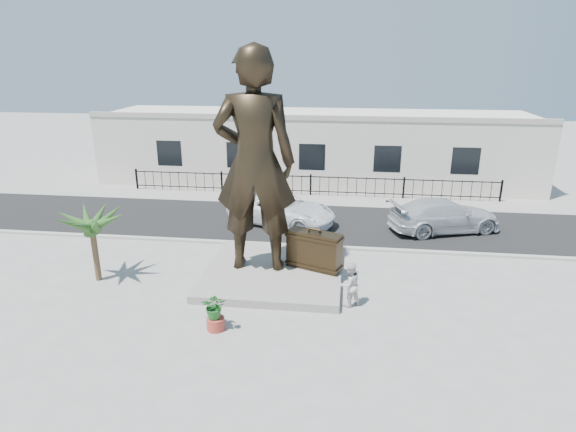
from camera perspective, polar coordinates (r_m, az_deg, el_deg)
name	(u,v)px	position (r m, az deg, el deg)	size (l,w,h in m)	color
ground	(281,295)	(17.40, -0.84, -9.31)	(100.00, 100.00, 0.00)	#9E9991
street	(303,221)	(24.69, 1.76, -0.59)	(40.00, 7.00, 0.01)	black
curb	(295,246)	(21.42, 0.85, -3.54)	(40.00, 0.25, 0.12)	#A5A399
far_sidewalk	(309,199)	(28.48, 2.55, 2.07)	(40.00, 2.50, 0.02)	#9E9991
plinth	(274,272)	(18.73, -1.72, -6.67)	(5.20, 5.20, 0.30)	gray
fence	(311,186)	(29.09, 2.70, 3.63)	(22.00, 0.10, 1.20)	black
building	(316,146)	(32.82, 3.35, 8.23)	(28.00, 7.00, 4.40)	silver
statue	(255,162)	(17.62, -3.97, 6.36)	(3.00, 1.97, 8.24)	black
suitcase	(314,250)	(18.45, 3.13, -4.08)	(2.09, 0.66, 1.47)	#2E2113
tourist	(350,285)	(16.50, 7.33, -8.07)	(0.76, 0.59, 1.57)	silver
car_white	(282,209)	(24.05, -0.73, 0.79)	(2.51, 5.44, 1.51)	white
car_silver	(444,215)	(24.29, 18.04, 0.08)	(2.18, 5.36, 1.55)	#B9BBBE
worker	(247,180)	(29.07, -4.90, 4.29)	(1.21, 0.69, 1.87)	orange
palm_tree	(99,280)	(19.83, -21.48, -7.04)	(1.80, 1.80, 3.20)	#254A1B
planter	(216,324)	(15.50, -8.56, -12.50)	(0.56, 0.56, 0.40)	#AE392E
shrub	(215,306)	(15.19, -8.68, -10.50)	(0.75, 0.65, 0.84)	#1F6021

